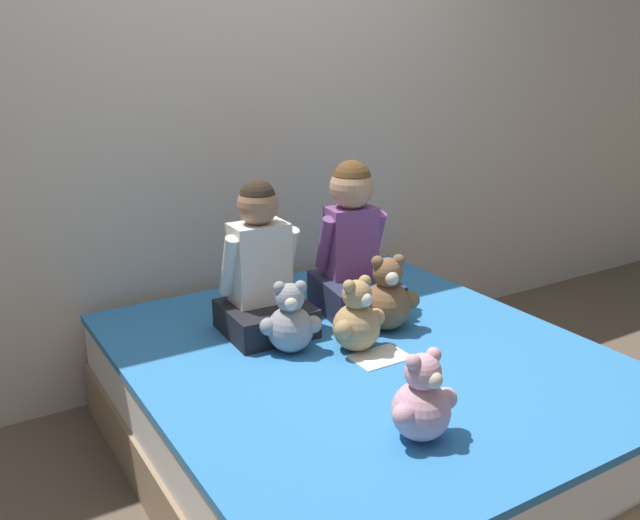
{
  "coord_description": "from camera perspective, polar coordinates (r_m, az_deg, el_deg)",
  "views": [
    {
      "loc": [
        -1.35,
        -1.89,
        1.58
      ],
      "look_at": [
        0.0,
        0.31,
        0.74
      ],
      "focal_mm": 38.0,
      "sensor_mm": 36.0,
      "label": 1
    }
  ],
  "objects": [
    {
      "name": "wall_behind_bed",
      "position": [
        3.23,
        -6.81,
        11.95
      ],
      "size": [
        8.0,
        0.06,
        2.5
      ],
      "color": "beige",
      "rests_on": "ground_plane"
    },
    {
      "name": "bed",
      "position": [
        2.68,
        3.52,
        -12.27
      ],
      "size": [
        1.66,
        1.88,
        0.46
      ],
      "color": "#997F60",
      "rests_on": "ground_plane"
    },
    {
      "name": "teddy_bear_held_by_left_child",
      "position": [
        2.54,
        -2.5,
        -5.24
      ],
      "size": [
        0.22,
        0.18,
        0.28
      ],
      "rotation": [
        0.0,
        0.0,
        -0.43
      ],
      "color": "#939399",
      "rests_on": "bed"
    },
    {
      "name": "child_on_right",
      "position": [
        2.89,
        2.81,
        0.96
      ],
      "size": [
        0.36,
        0.41,
        0.65
      ],
      "rotation": [
        0.0,
        0.0,
        -0.15
      ],
      "color": "#282D47",
      "rests_on": "bed"
    },
    {
      "name": "teddy_bear_between_children",
      "position": [
        2.55,
        3.13,
        -5.05
      ],
      "size": [
        0.24,
        0.18,
        0.29
      ],
      "rotation": [
        0.0,
        0.0,
        0.17
      ],
      "color": "tan",
      "rests_on": "bed"
    },
    {
      "name": "teddy_bear_held_by_right_child",
      "position": [
        2.74,
        5.67,
        -3.23
      ],
      "size": [
        0.25,
        0.2,
        0.31
      ],
      "rotation": [
        0.0,
        0.0,
        -0.34
      ],
      "color": "brown",
      "rests_on": "bed"
    },
    {
      "name": "teddy_bear_at_foot_of_bed",
      "position": [
        2.02,
        8.57,
        -11.76
      ],
      "size": [
        0.23,
        0.18,
        0.28
      ],
      "rotation": [
        0.0,
        0.0,
        0.06
      ],
      "color": "#DBA3B2",
      "rests_on": "bed"
    },
    {
      "name": "child_on_left",
      "position": [
        2.68,
        -4.94,
        -0.98
      ],
      "size": [
        0.34,
        0.34,
        0.61
      ],
      "rotation": [
        0.0,
        0.0,
        -0.04
      ],
      "color": "black",
      "rests_on": "bed"
    },
    {
      "name": "sign_card",
      "position": [
        2.54,
        5.05,
        -8.14
      ],
      "size": [
        0.21,
        0.15,
        0.0
      ],
      "color": "white",
      "rests_on": "bed"
    },
    {
      "name": "ground_plane",
      "position": [
        2.81,
        3.43,
        -16.34
      ],
      "size": [
        14.0,
        14.0,
        0.0
      ],
      "primitive_type": "plane",
      "color": "brown"
    }
  ]
}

